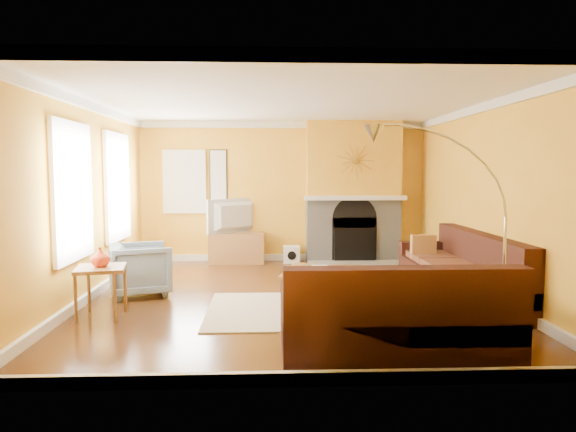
{
  "coord_description": "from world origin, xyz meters",
  "views": [
    {
      "loc": [
        -0.31,
        -7.02,
        1.75
      ],
      "look_at": [
        -0.01,
        0.4,
        1.1
      ],
      "focal_mm": 32.0,
      "sensor_mm": 36.0,
      "label": 1
    }
  ],
  "objects_px": {
    "armchair": "(140,269)",
    "arc_lamp": "(444,241)",
    "sectional_sofa": "(395,275)",
    "coffee_table": "(324,285)",
    "media_console": "(237,248)",
    "side_table": "(101,292)"
  },
  "relations": [
    {
      "from": "sectional_sofa",
      "to": "armchair",
      "type": "xyz_separation_m",
      "value": [
        -3.39,
        0.94,
        -0.08
      ]
    },
    {
      "from": "arc_lamp",
      "to": "media_console",
      "type": "bearing_deg",
      "value": 114.69
    },
    {
      "from": "sectional_sofa",
      "to": "arc_lamp",
      "type": "bearing_deg",
      "value": -86.45
    },
    {
      "from": "coffee_table",
      "to": "arc_lamp",
      "type": "bearing_deg",
      "value": -65.99
    },
    {
      "from": "sectional_sofa",
      "to": "media_console",
      "type": "bearing_deg",
      "value": 122.3
    },
    {
      "from": "side_table",
      "to": "arc_lamp",
      "type": "relative_size",
      "value": 0.28
    },
    {
      "from": "sectional_sofa",
      "to": "coffee_table",
      "type": "bearing_deg",
      "value": 145.29
    },
    {
      "from": "media_console",
      "to": "sectional_sofa",
      "type": "bearing_deg",
      "value": -57.7
    },
    {
      "from": "media_console",
      "to": "armchair",
      "type": "relative_size",
      "value": 1.29
    },
    {
      "from": "media_console",
      "to": "coffee_table",
      "type": "bearing_deg",
      "value": -64.83
    },
    {
      "from": "sectional_sofa",
      "to": "side_table",
      "type": "relative_size",
      "value": 6.41
    },
    {
      "from": "coffee_table",
      "to": "armchair",
      "type": "bearing_deg",
      "value": 171.83
    },
    {
      "from": "sectional_sofa",
      "to": "armchair",
      "type": "distance_m",
      "value": 3.52
    },
    {
      "from": "coffee_table",
      "to": "media_console",
      "type": "relative_size",
      "value": 1.0
    },
    {
      "from": "side_table",
      "to": "arc_lamp",
      "type": "xyz_separation_m",
      "value": [
        3.68,
        -1.34,
        0.78
      ]
    },
    {
      "from": "sectional_sofa",
      "to": "side_table",
      "type": "bearing_deg",
      "value": -177.51
    },
    {
      "from": "armchair",
      "to": "arc_lamp",
      "type": "bearing_deg",
      "value": -144.1
    },
    {
      "from": "sectional_sofa",
      "to": "arc_lamp",
      "type": "xyz_separation_m",
      "value": [
        0.09,
        -1.5,
        0.64
      ]
    },
    {
      "from": "coffee_table",
      "to": "arc_lamp",
      "type": "distance_m",
      "value": 2.43
    },
    {
      "from": "side_table",
      "to": "armchair",
      "type": "bearing_deg",
      "value": 79.71
    },
    {
      "from": "media_console",
      "to": "side_table",
      "type": "relative_size",
      "value": 1.71
    },
    {
      "from": "coffee_table",
      "to": "arc_lamp",
      "type": "xyz_separation_m",
      "value": [
        0.92,
        -2.07,
        0.88
      ]
    }
  ]
}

